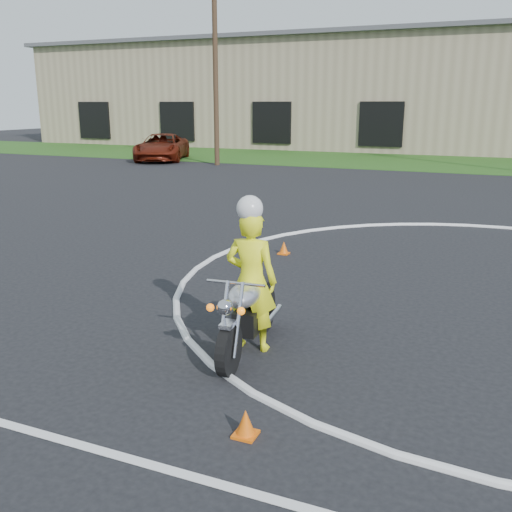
% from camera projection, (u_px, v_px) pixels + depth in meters
% --- Properties ---
extents(ground, '(120.00, 120.00, 0.00)m').
position_uv_depth(ground, '(501.00, 356.00, 7.88)').
color(ground, black).
rests_on(ground, ground).
extents(grass_strip, '(120.00, 10.00, 0.02)m').
position_uv_depth(grass_strip, '(505.00, 165.00, 31.87)').
color(grass_strip, '#1E4714').
rests_on(grass_strip, ground).
extents(primary_motorcycle, '(0.79, 2.26, 1.19)m').
position_uv_depth(primary_motorcycle, '(248.00, 313.00, 7.87)').
color(primary_motorcycle, black).
rests_on(primary_motorcycle, ground).
extents(rider_primary_grp, '(0.77, 0.54, 2.20)m').
position_uv_depth(rider_primary_grp, '(251.00, 277.00, 7.87)').
color(rider_primary_grp, '#F3F81A').
rests_on(rider_primary_grp, ground).
extents(pickup_grp, '(4.53, 6.29, 1.59)m').
position_uv_depth(pickup_grp, '(162.00, 147.00, 34.69)').
color(pickup_grp, '#561609').
rests_on(pickup_grp, ground).
extents(warehouse, '(41.00, 17.00, 8.30)m').
position_uv_depth(warehouse, '(285.00, 94.00, 49.15)').
color(warehouse, tan).
rests_on(warehouse, ground).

